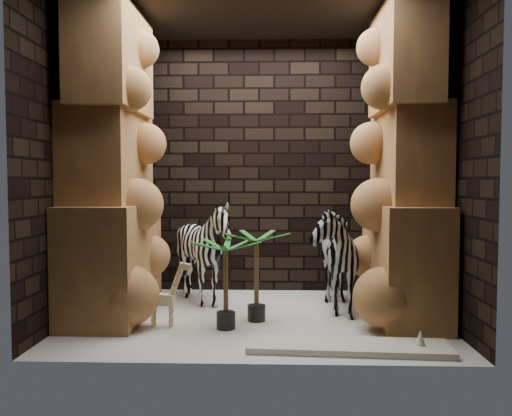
{
  "coord_description": "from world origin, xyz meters",
  "views": [
    {
      "loc": [
        0.16,
        -4.85,
        1.32
      ],
      "look_at": [
        -0.0,
        0.15,
        1.06
      ],
      "focal_mm": 35.65,
      "sensor_mm": 36.0,
      "label": 1
    }
  ],
  "objects_px": {
    "zebra_right": "(329,248)",
    "surfboard": "(348,346)",
    "giraffe_toy": "(162,292)",
    "palm_front": "(257,276)",
    "palm_back": "(226,284)",
    "zebra_left": "(204,257)"
  },
  "relations": [
    {
      "from": "palm_front",
      "to": "surfboard",
      "type": "distance_m",
      "value": 1.17
    },
    {
      "from": "palm_front",
      "to": "palm_back",
      "type": "height_order",
      "value": "palm_front"
    },
    {
      "from": "zebra_right",
      "to": "zebra_left",
      "type": "xyz_separation_m",
      "value": [
        -1.32,
        0.17,
        -0.13
      ]
    },
    {
      "from": "zebra_left",
      "to": "palm_front",
      "type": "relative_size",
      "value": 1.29
    },
    {
      "from": "zebra_left",
      "to": "surfboard",
      "type": "distance_m",
      "value": 2.01
    },
    {
      "from": "surfboard",
      "to": "zebra_right",
      "type": "bearing_deg",
      "value": 93.87
    },
    {
      "from": "zebra_left",
      "to": "giraffe_toy",
      "type": "xyz_separation_m",
      "value": [
        -0.26,
        -0.86,
        -0.19
      ]
    },
    {
      "from": "giraffe_toy",
      "to": "palm_back",
      "type": "distance_m",
      "value": 0.59
    },
    {
      "from": "zebra_left",
      "to": "giraffe_toy",
      "type": "distance_m",
      "value": 0.92
    },
    {
      "from": "giraffe_toy",
      "to": "palm_front",
      "type": "distance_m",
      "value": 0.88
    },
    {
      "from": "palm_back",
      "to": "surfboard",
      "type": "bearing_deg",
      "value": -28.04
    },
    {
      "from": "zebra_right",
      "to": "palm_back",
      "type": "height_order",
      "value": "zebra_right"
    },
    {
      "from": "palm_back",
      "to": "zebra_right",
      "type": "bearing_deg",
      "value": 35.77
    },
    {
      "from": "zebra_right",
      "to": "palm_front",
      "type": "distance_m",
      "value": 0.89
    },
    {
      "from": "zebra_right",
      "to": "surfboard",
      "type": "distance_m",
      "value": 1.4
    },
    {
      "from": "zebra_right",
      "to": "palm_front",
      "type": "xyz_separation_m",
      "value": [
        -0.73,
        -0.46,
        -0.2
      ]
    },
    {
      "from": "palm_front",
      "to": "zebra_right",
      "type": "bearing_deg",
      "value": 32.0
    },
    {
      "from": "giraffe_toy",
      "to": "surfboard",
      "type": "bearing_deg",
      "value": -12.4
    },
    {
      "from": "giraffe_toy",
      "to": "palm_back",
      "type": "height_order",
      "value": "palm_back"
    },
    {
      "from": "palm_back",
      "to": "surfboard",
      "type": "distance_m",
      "value": 1.21
    },
    {
      "from": "zebra_left",
      "to": "giraffe_toy",
      "type": "height_order",
      "value": "zebra_left"
    },
    {
      "from": "palm_front",
      "to": "surfboard",
      "type": "relative_size",
      "value": 0.55
    }
  ]
}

